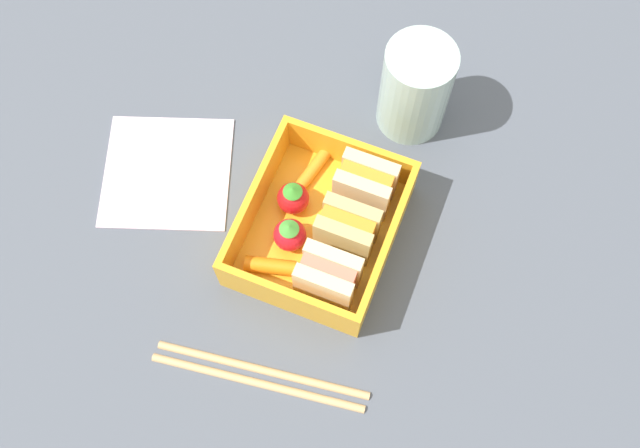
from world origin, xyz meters
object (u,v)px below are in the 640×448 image
at_px(drinking_glass, 415,88).
at_px(sandwich_left, 365,185).
at_px(carrot_stick_far_left, 313,170).
at_px(strawberry_far_left, 290,234).
at_px(carrot_stick_left, 270,266).
at_px(strawberry_left, 293,198).
at_px(sandwich_center_left, 347,229).
at_px(sandwich_center, 328,276).
at_px(chopstick_pair, 257,374).
at_px(folded_napkin, 167,172).

bearing_deg(drinking_glass, sandwich_left, -5.67).
bearing_deg(carrot_stick_far_left, sandwich_left, 83.48).
xyz_separation_m(strawberry_far_left, carrot_stick_left, (0.03, -0.01, -0.01)).
bearing_deg(strawberry_left, sandwich_center_left, 75.74).
distance_m(sandwich_center_left, strawberry_far_left, 0.05).
height_order(sandwich_center_left, strawberry_left, sandwich_center_left).
xyz_separation_m(sandwich_left, strawberry_left, (0.03, -0.06, -0.01)).
distance_m(sandwich_center_left, strawberry_left, 0.06).
xyz_separation_m(sandwich_center_left, strawberry_far_left, (0.02, -0.05, -0.01)).
bearing_deg(carrot_stick_far_left, sandwich_center_left, 45.72).
xyz_separation_m(sandwich_left, drinking_glass, (-0.10, 0.01, 0.01)).
distance_m(sandwich_center, carrot_stick_far_left, 0.11).
bearing_deg(chopstick_pair, folded_napkin, -132.89).
distance_m(sandwich_left, sandwich_center_left, 0.05).
bearing_deg(strawberry_left, chopstick_pair, 10.55).
xyz_separation_m(sandwich_left, sandwich_center, (0.09, 0.00, 0.00)).
xyz_separation_m(sandwich_left, strawberry_far_left, (0.06, -0.05, -0.01)).
bearing_deg(sandwich_center_left, strawberry_left, -104.26).
bearing_deg(chopstick_pair, sandwich_center_left, 168.46).
bearing_deg(chopstick_pair, strawberry_left, -169.45).
relative_size(strawberry_far_left, folded_napkin, 0.30).
bearing_deg(sandwich_center, sandwich_left, 180.00).
bearing_deg(drinking_glass, carrot_stick_left, -17.58).
relative_size(sandwich_center_left, strawberry_far_left, 1.46).
xyz_separation_m(strawberry_left, drinking_glass, (-0.13, 0.07, 0.02)).
relative_size(carrot_stick_left, chopstick_pair, 0.24).
height_order(sandwich_center_left, carrot_stick_far_left, sandwich_center_left).
distance_m(carrot_stick_left, drinking_glass, 0.21).
bearing_deg(sandwich_center_left, sandwich_center, 0.00).
distance_m(strawberry_far_left, folded_napkin, 0.14).
distance_m(carrot_stick_far_left, strawberry_left, 0.04).
xyz_separation_m(carrot_stick_left, folded_napkin, (-0.06, -0.13, -0.02)).
xyz_separation_m(sandwich_left, carrot_stick_far_left, (-0.01, -0.05, -0.02)).
bearing_deg(sandwich_center_left, carrot_stick_left, -46.56).
bearing_deg(sandwich_center_left, drinking_glass, 176.06).
xyz_separation_m(sandwich_center_left, drinking_glass, (-0.15, 0.01, 0.01)).
relative_size(strawberry_far_left, carrot_stick_left, 0.79).
relative_size(sandwich_center, strawberry_far_left, 1.46).
distance_m(carrot_stick_far_left, drinking_glass, 0.12).
height_order(sandwich_center, folded_napkin, sandwich_center).
bearing_deg(chopstick_pair, carrot_stick_far_left, -172.66).
height_order(strawberry_left, carrot_stick_left, strawberry_left).
bearing_deg(carrot_stick_far_left, strawberry_far_left, 5.30).
distance_m(sandwich_left, carrot_stick_left, 0.11).
distance_m(drinking_glass, folded_napkin, 0.24).
distance_m(strawberry_far_left, chopstick_pair, 0.12).
bearing_deg(strawberry_left, folded_napkin, -86.04).
bearing_deg(folded_napkin, sandwich_left, 102.22).
height_order(carrot_stick_left, chopstick_pair, carrot_stick_left).
bearing_deg(carrot_stick_left, strawberry_far_left, 168.34).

